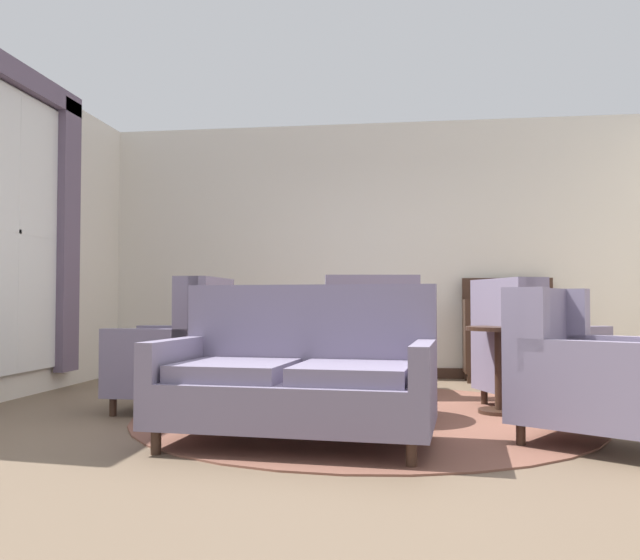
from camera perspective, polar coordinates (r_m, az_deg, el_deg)
The scene contains 15 objects.
ground at distance 4.78m, azimuth 3.62°, elevation -12.41°, with size 8.96×8.96×0.00m, color brown.
wall_back at distance 7.66m, azimuth 5.05°, elevation 2.65°, with size 6.56×0.08×2.97m, color silver.
wall_left at distance 6.62m, azimuth -24.75°, elevation 3.56°, with size 0.08×4.11×2.97m, color silver.
baseboard_back at distance 7.62m, azimuth 5.07°, elevation -8.05°, with size 6.40×0.03×0.12m, color #382319.
area_rug at distance 5.07m, azimuth 3.85°, elevation -11.73°, with size 3.45×3.45×0.01m, color brown.
window_with_curtains at distance 6.47m, azimuth -24.63°, elevation 5.26°, with size 0.12×1.87×2.82m.
coffee_table at distance 4.92m, azimuth 4.43°, elevation -7.04°, with size 0.84×0.84×0.53m.
porcelain_vase at distance 4.85m, azimuth 4.75°, elevation -4.35°, with size 0.16×0.16×0.33m.
settee at distance 4.03m, azimuth -1.97°, elevation -8.62°, with size 1.72×1.02×0.98m.
armchair_near_window at distance 5.38m, azimuth -12.11°, elevation -6.39°, with size 0.85×0.78×1.06m.
armchair_near_sideboard at distance 6.23m, azimuth 4.38°, elevation -5.80°, with size 0.97×1.01×1.12m.
armchair_far_left at distance 4.32m, azimuth 22.24°, elevation -7.82°, with size 1.15×1.12×0.96m.
armchair_back_corner at distance 5.56m, azimuth 17.84°, elevation -6.17°, with size 1.03×1.01×1.06m.
side_table at distance 5.27m, azimuth 15.37°, elevation -6.87°, with size 0.51×0.51×0.68m.
sideboard at distance 7.42m, azimuth 16.24°, elevation -4.62°, with size 0.98×0.38×1.14m.
Camera 1 is at (0.31, -4.69, 0.86)m, focal length 36.65 mm.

